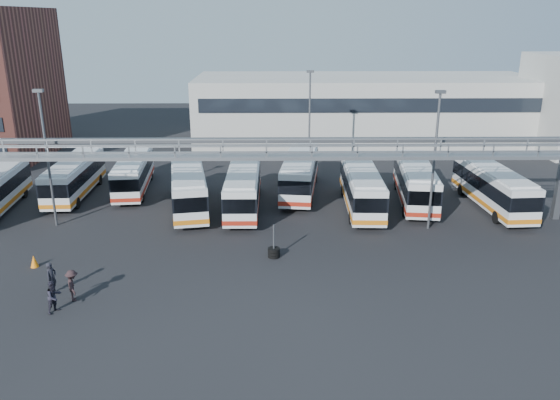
{
  "coord_description": "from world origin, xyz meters",
  "views": [
    {
      "loc": [
        0.45,
        -30.8,
        14.97
      ],
      "look_at": [
        0.92,
        6.0,
        2.62
      ],
      "focal_mm": 35.0,
      "sensor_mm": 36.0,
      "label": 1
    }
  ],
  "objects_px": {
    "bus_7": "(415,181)",
    "tire_stack": "(274,252)",
    "pedestrian_b": "(54,297)",
    "cone_right": "(34,261)",
    "pedestrian_c": "(73,285)",
    "bus_2": "(134,172)",
    "bus_3": "(188,187)",
    "bus_4": "(243,188)",
    "light_pole_back": "(310,117)",
    "pedestrian_a": "(52,278)",
    "bus_1": "(74,176)",
    "bus_6": "(362,187)",
    "bus_8": "(493,187)",
    "light_pole_left": "(47,152)",
    "bus_5": "(300,172)",
    "light_pole_mid": "(435,154)"
  },
  "relations": [
    {
      "from": "bus_1",
      "to": "bus_7",
      "type": "relative_size",
      "value": 0.94
    },
    {
      "from": "pedestrian_a",
      "to": "cone_right",
      "type": "distance_m",
      "value": 4.25
    },
    {
      "from": "bus_1",
      "to": "bus_8",
      "type": "height_order",
      "value": "bus_8"
    },
    {
      "from": "light_pole_mid",
      "to": "bus_2",
      "type": "bearing_deg",
      "value": 158.18
    },
    {
      "from": "bus_3",
      "to": "bus_8",
      "type": "xyz_separation_m",
      "value": [
        24.88,
        -0.2,
        -0.03
      ]
    },
    {
      "from": "light_pole_mid",
      "to": "pedestrian_a",
      "type": "bearing_deg",
      "value": -158.16
    },
    {
      "from": "light_pole_back",
      "to": "pedestrian_c",
      "type": "xyz_separation_m",
      "value": [
        -14.68,
        -25.6,
        -4.82
      ]
    },
    {
      "from": "bus_7",
      "to": "tire_stack",
      "type": "bearing_deg",
      "value": -130.23
    },
    {
      "from": "light_pole_back",
      "to": "bus_2",
      "type": "height_order",
      "value": "light_pole_back"
    },
    {
      "from": "light_pole_left",
      "to": "bus_5",
      "type": "relative_size",
      "value": 0.87
    },
    {
      "from": "bus_3",
      "to": "pedestrian_c",
      "type": "distance_m",
      "value": 15.9
    },
    {
      "from": "bus_4",
      "to": "light_pole_left",
      "type": "bearing_deg",
      "value": -165.93
    },
    {
      "from": "bus_1",
      "to": "bus_3",
      "type": "xyz_separation_m",
      "value": [
        10.44,
        -3.46,
        0.09
      ]
    },
    {
      "from": "bus_2",
      "to": "bus_3",
      "type": "bearing_deg",
      "value": -46.82
    },
    {
      "from": "pedestrian_c",
      "to": "bus_7",
      "type": "bearing_deg",
      "value": -77.6
    },
    {
      "from": "bus_4",
      "to": "tire_stack",
      "type": "distance_m",
      "value": 9.9
    },
    {
      "from": "bus_6",
      "to": "tire_stack",
      "type": "xyz_separation_m",
      "value": [
        -7.17,
        -9.53,
        -1.48
      ]
    },
    {
      "from": "bus_4",
      "to": "bus_5",
      "type": "distance_m",
      "value": 6.44
    },
    {
      "from": "bus_4",
      "to": "bus_8",
      "type": "height_order",
      "value": "bus_8"
    },
    {
      "from": "pedestrian_b",
      "to": "cone_right",
      "type": "relative_size",
      "value": 2.29
    },
    {
      "from": "bus_7",
      "to": "bus_4",
      "type": "bearing_deg",
      "value": -166.78
    },
    {
      "from": "bus_7",
      "to": "pedestrian_c",
      "type": "distance_m",
      "value": 28.47
    },
    {
      "from": "light_pole_mid",
      "to": "bus_7",
      "type": "bearing_deg",
      "value": 86.17
    },
    {
      "from": "bus_3",
      "to": "bus_7",
      "type": "distance_m",
      "value": 18.93
    },
    {
      "from": "pedestrian_a",
      "to": "bus_8",
      "type": "bearing_deg",
      "value": -45.3
    },
    {
      "from": "bus_3",
      "to": "bus_4",
      "type": "relative_size",
      "value": 1.05
    },
    {
      "from": "light_pole_back",
      "to": "pedestrian_a",
      "type": "relative_size",
      "value": 5.49
    },
    {
      "from": "light_pole_mid",
      "to": "bus_7",
      "type": "xyz_separation_m",
      "value": [
        0.4,
        6.05,
        -3.85
      ]
    },
    {
      "from": "light_pole_back",
      "to": "pedestrian_a",
      "type": "height_order",
      "value": "light_pole_back"
    },
    {
      "from": "bus_3",
      "to": "cone_right",
      "type": "distance_m",
      "value": 13.78
    },
    {
      "from": "bus_3",
      "to": "pedestrian_a",
      "type": "bearing_deg",
      "value": -121.72
    },
    {
      "from": "bus_7",
      "to": "bus_8",
      "type": "relative_size",
      "value": 1.02
    },
    {
      "from": "light_pole_back",
      "to": "bus_6",
      "type": "distance_m",
      "value": 11.74
    },
    {
      "from": "pedestrian_c",
      "to": "bus_6",
      "type": "bearing_deg",
      "value": -73.84
    },
    {
      "from": "light_pole_back",
      "to": "bus_2",
      "type": "xyz_separation_m",
      "value": [
        -16.13,
        -5.34,
        -3.97
      ]
    },
    {
      "from": "light_pole_mid",
      "to": "bus_2",
      "type": "xyz_separation_m",
      "value": [
        -24.13,
        9.66,
        -3.97
      ]
    },
    {
      "from": "cone_right",
      "to": "tire_stack",
      "type": "bearing_deg",
      "value": 4.85
    },
    {
      "from": "pedestrian_c",
      "to": "pedestrian_a",
      "type": "bearing_deg",
      "value": 35.6
    },
    {
      "from": "pedestrian_b",
      "to": "cone_right",
      "type": "height_order",
      "value": "pedestrian_b"
    },
    {
      "from": "bus_7",
      "to": "tire_stack",
      "type": "xyz_separation_m",
      "value": [
        -11.94,
        -11.04,
        -1.49
      ]
    },
    {
      "from": "bus_2",
      "to": "tire_stack",
      "type": "bearing_deg",
      "value": -54.91
    },
    {
      "from": "light_pole_mid",
      "to": "light_pole_back",
      "type": "distance_m",
      "value": 17.0
    },
    {
      "from": "bus_1",
      "to": "pedestrian_a",
      "type": "distance_m",
      "value": 18.5
    },
    {
      "from": "light_pole_back",
      "to": "bus_3",
      "type": "bearing_deg",
      "value": -135.51
    },
    {
      "from": "bus_3",
      "to": "bus_7",
      "type": "height_order",
      "value": "bus_3"
    },
    {
      "from": "bus_7",
      "to": "cone_right",
      "type": "height_order",
      "value": "bus_7"
    },
    {
      "from": "bus_4",
      "to": "light_pole_mid",
      "type": "bearing_deg",
      "value": -17.61
    },
    {
      "from": "bus_1",
      "to": "tire_stack",
      "type": "bearing_deg",
      "value": -38.78
    },
    {
      "from": "bus_2",
      "to": "bus_4",
      "type": "height_order",
      "value": "bus_4"
    },
    {
      "from": "light_pole_mid",
      "to": "cone_right",
      "type": "relative_size",
      "value": 13.0
    }
  ]
}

